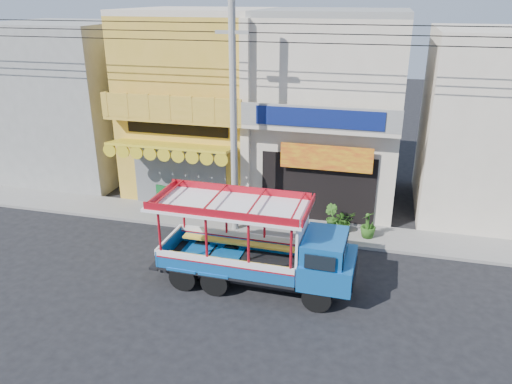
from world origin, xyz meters
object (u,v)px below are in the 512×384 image
at_px(songthaew_truck, 269,247).
at_px(potted_plant_a, 344,221).
at_px(potted_plant_b, 331,217).
at_px(potted_plant_c, 368,224).
at_px(utility_pole, 237,106).
at_px(green_sign, 164,200).

bearing_deg(songthaew_truck, potted_plant_a, 66.03).
bearing_deg(potted_plant_b, potted_plant_c, -148.78).
xyz_separation_m(utility_pole, potted_plant_c, (4.99, 0.57, -4.38)).
height_order(songthaew_truck, green_sign, songthaew_truck).
relative_size(utility_pole, potted_plant_a, 30.69).
distance_m(potted_plant_a, potted_plant_b, 0.54).
distance_m(green_sign, potted_plant_b, 7.19).
relative_size(green_sign, potted_plant_c, 1.02).
height_order(green_sign, potted_plant_c, green_sign).
bearing_deg(potted_plant_a, songthaew_truck, -141.55).
height_order(utility_pole, potted_plant_a, utility_pole).
relative_size(songthaew_truck, potted_plant_a, 7.08).
xyz_separation_m(green_sign, potted_plant_a, (7.71, -0.22, -0.00)).
xyz_separation_m(potted_plant_a, potted_plant_b, (-0.52, 0.11, 0.05)).
distance_m(songthaew_truck, green_sign, 7.45).
relative_size(green_sign, potted_plant_a, 1.20).
relative_size(green_sign, potted_plant_b, 1.07).
distance_m(potted_plant_b, potted_plant_c, 1.50).
bearing_deg(green_sign, potted_plant_a, -1.64).
bearing_deg(songthaew_truck, potted_plant_c, 55.32).
relative_size(utility_pole, green_sign, 25.62).
bearing_deg(potted_plant_b, green_sign, 43.83).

